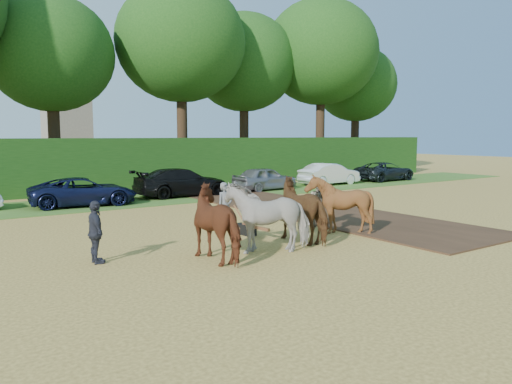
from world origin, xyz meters
The scene contains 10 objects.
ground centered at (0.00, 0.00, 0.00)m, with size 120.00×120.00×0.00m, color gold.
earth_strip centered at (1.50, 7.00, 0.03)m, with size 4.50×17.00×0.05m, color #472D1C.
grass_verge centered at (0.00, 14.00, 0.01)m, with size 50.00×5.00×0.03m, color #38601E.
hedgerow centered at (0.00, 18.50, 1.50)m, with size 46.00×1.60×3.00m, color #14380F.
spectator_near centered at (-0.88, 3.48, 0.85)m, with size 0.82×0.64×1.70m, color tan.
spectator_far centered at (-8.61, 3.07, 0.78)m, with size 0.92×0.38×1.57m, color #23242E.
plough_team centered at (-3.43, 2.08, 0.95)m, with size 6.29×4.80×1.91m.
parked_cars centered at (0.12, 14.09, 0.68)m, with size 35.60×3.12×1.46m.
treeline centered at (-1.69, 21.69, 8.97)m, with size 48.70×10.60×14.21m.
church centered at (4.00, 55.00, 13.73)m, with size 5.20×5.20×27.00m.
Camera 1 is at (-12.28, -9.10, 3.16)m, focal length 35.00 mm.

